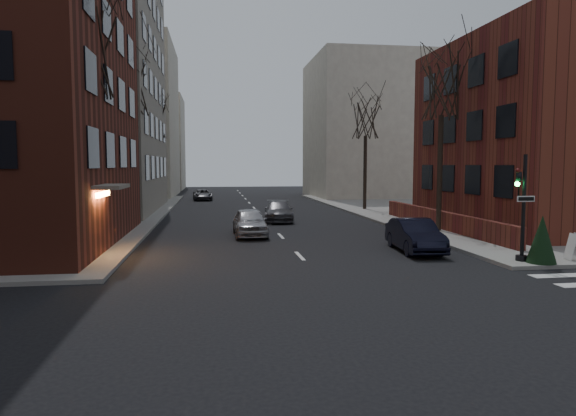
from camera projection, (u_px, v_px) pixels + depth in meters
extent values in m
plane|color=black|center=(409.00, 371.00, 9.36)|extent=(160.00, 160.00, 0.00)
cube|color=gray|center=(34.00, 31.00, 39.26)|extent=(18.00, 18.00, 28.00)
cube|color=maroon|center=(558.00, 135.00, 30.01)|extent=(12.00, 14.00, 11.00)
cube|color=maroon|center=(439.00, 219.00, 29.38)|extent=(0.35, 16.00, 1.00)
cube|color=beige|center=(114.00, 120.00, 60.67)|extent=(14.00, 16.00, 18.00)
cube|color=beige|center=(372.00, 129.00, 60.15)|extent=(14.00, 14.00, 16.00)
cube|color=beige|center=(150.00, 143.00, 77.89)|extent=(10.00, 12.00, 14.00)
cylinder|color=black|center=(524.00, 208.00, 19.21)|extent=(0.14, 0.14, 4.00)
cylinder|color=black|center=(522.00, 258.00, 19.37)|extent=(0.44, 0.44, 0.20)
imported|color=black|center=(518.00, 185.00, 19.10)|extent=(0.16, 0.20, 1.00)
sphere|color=#19FF4C|center=(517.00, 184.00, 19.03)|extent=(0.18, 0.18, 0.18)
cube|color=white|center=(526.00, 199.00, 19.06)|extent=(0.70, 0.03, 0.22)
cylinder|color=#2D231C|center=(86.00, 172.00, 21.61)|extent=(0.28, 0.28, 6.65)
cylinder|color=#2D231C|center=(131.00, 166.00, 33.42)|extent=(0.28, 0.28, 7.00)
cylinder|color=#2D231C|center=(155.00, 170.00, 47.26)|extent=(0.28, 0.28, 6.30)
cylinder|color=#2D231C|center=(440.00, 173.00, 28.10)|extent=(0.28, 0.28, 6.30)
cylinder|color=#2D231C|center=(365.00, 173.00, 41.92)|extent=(0.28, 0.28, 5.95)
cylinder|color=black|center=(131.00, 175.00, 29.61)|extent=(0.12, 0.12, 6.00)
sphere|color=#FFA54C|center=(130.00, 121.00, 29.35)|extent=(0.36, 0.36, 0.36)
cylinder|color=black|center=(164.00, 171.00, 49.33)|extent=(0.12, 0.12, 6.00)
sphere|color=#FFA54C|center=(163.00, 139.00, 49.07)|extent=(0.36, 0.36, 0.36)
imported|color=black|center=(415.00, 235.00, 22.18)|extent=(1.81, 4.43, 1.43)
imported|color=#A09FA5|center=(250.00, 222.00, 27.18)|extent=(1.77, 4.31, 1.46)
imported|color=#3F3E43|center=(279.00, 211.00, 34.24)|extent=(2.35, 4.79, 1.34)
imported|color=#3D3D42|center=(203.00, 195.00, 54.36)|extent=(2.20, 4.29, 1.16)
cube|color=silver|center=(575.00, 246.00, 19.53)|extent=(0.57, 0.71, 1.02)
cone|color=black|center=(542.00, 239.00, 18.87)|extent=(1.34, 1.34, 1.77)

